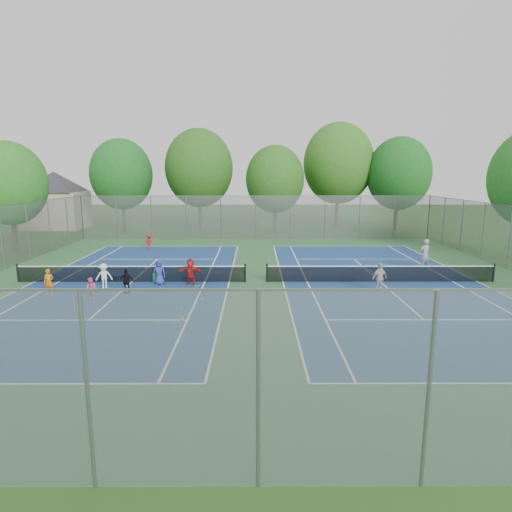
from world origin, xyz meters
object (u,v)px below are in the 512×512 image
at_px(net_right, 380,274).
at_px(instructor, 425,254).
at_px(ball_crate, 115,278).
at_px(net_left, 132,274).
at_px(ball_hopper, 155,277).

distance_m(net_right, instructor, 5.00).
xyz_separation_m(net_right, ball_crate, (-15.10, 0.50, -0.33)).
height_order(net_right, instructor, instructor).
distance_m(net_left, ball_crate, 1.25).
bearing_deg(ball_crate, net_left, -24.60).
xyz_separation_m(ball_crate, ball_hopper, (2.42, -0.45, 0.14)).
relative_size(net_left, ball_hopper, 23.99).
xyz_separation_m(net_left, net_right, (14.00, 0.00, 0.00)).
bearing_deg(net_right, ball_crate, 178.09).
distance_m(net_left, instructor, 18.05).
distance_m(net_left, net_right, 14.00).
height_order(ball_crate, ball_hopper, ball_hopper).
distance_m(ball_hopper, instructor, 16.75).
height_order(net_left, ball_crate, net_left).
bearing_deg(ball_hopper, net_left, -177.80).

